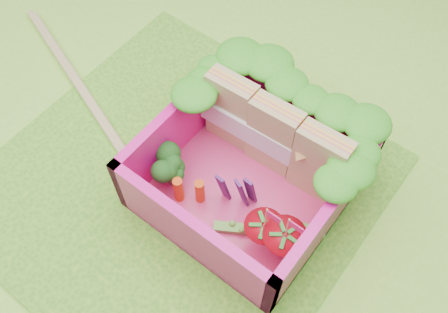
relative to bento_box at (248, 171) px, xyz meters
name	(u,v)px	position (x,y,z in m)	size (l,w,h in m)	color
ground	(180,185)	(-0.42, -0.26, -0.31)	(14.00, 14.00, 0.00)	#94DA3D
placemat	(180,184)	(-0.42, -0.26, -0.29)	(2.60, 2.60, 0.03)	#4EA425
bento_floor	(247,188)	(0.00, 0.00, -0.25)	(1.30, 1.30, 0.05)	#DE3877
bento_box	(248,171)	(0.00, 0.00, 0.00)	(1.30, 1.30, 0.55)	#EA138B
lettuce_ruffle	(289,101)	(0.00, 0.44, 0.33)	(1.43, 0.77, 0.11)	#29931A
sandwich_stack	(274,136)	(0.01, 0.29, 0.09)	(1.15, 0.22, 0.63)	tan
broccoli	(173,166)	(-0.45, -0.28, -0.04)	(0.34, 0.34, 0.27)	#569347
carrot_sticks	(189,190)	(-0.27, -0.33, -0.11)	(0.19, 0.15, 0.25)	#DA5712
purple_wedges	(239,190)	(0.03, -0.15, -0.04)	(0.23, 0.12, 0.38)	#4A1856
strawberry_left	(263,234)	(0.33, -0.28, -0.09)	(0.27, 0.27, 0.51)	red
strawberry_right	(283,244)	(0.48, -0.27, -0.08)	(0.29, 0.29, 0.53)	red
snap_peas	(269,229)	(0.32, -0.18, -0.20)	(0.67, 0.48, 0.05)	#56BC3B
chopsticks	(88,98)	(-1.53, -0.13, -0.25)	(2.31, 0.82, 0.05)	tan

